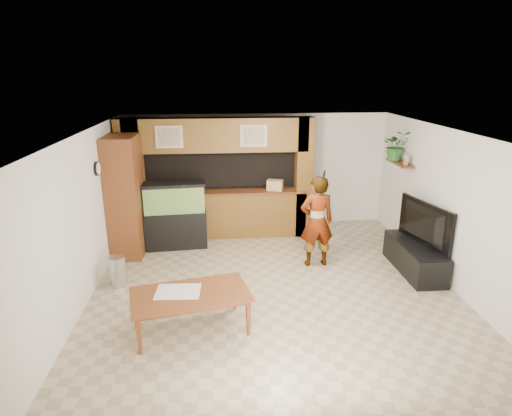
{
  "coord_description": "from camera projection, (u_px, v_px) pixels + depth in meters",
  "views": [
    {
      "loc": [
        -0.85,
        -6.44,
        3.51
      ],
      "look_at": [
        -0.24,
        0.6,
        1.24
      ],
      "focal_mm": 30.0,
      "sensor_mm": 36.0,
      "label": 1
    }
  ],
  "objects": [
    {
      "name": "floor",
      "position": [
        273.0,
        288.0,
        7.25
      ],
      "size": [
        6.5,
        6.5,
        0.0
      ],
      "primitive_type": "plane",
      "color": "tan",
      "rests_on": "ground"
    },
    {
      "name": "wall_shelf",
      "position": [
        400.0,
        163.0,
        8.81
      ],
      "size": [
        0.25,
        0.9,
        0.04
      ],
      "primitive_type": "cube",
      "color": "brown",
      "rests_on": "wall_right"
    },
    {
      "name": "potted_plant",
      "position": [
        396.0,
        145.0,
        8.89
      ],
      "size": [
        0.63,
        0.57,
        0.62
      ],
      "primitive_type": "imported",
      "rotation": [
        0.0,
        0.0,
        -0.18
      ],
      "color": "#275D25",
      "rests_on": "wall_shelf"
    },
    {
      "name": "aquarium",
      "position": [
        175.0,
        216.0,
        8.75
      ],
      "size": [
        1.25,
        0.47,
        1.38
      ],
      "rotation": [
        0.0,
        0.0,
        0.08
      ],
      "color": "black",
      "rests_on": "floor"
    },
    {
      "name": "trash_can",
      "position": [
        117.0,
        271.0,
        7.25
      ],
      "size": [
        0.29,
        0.29,
        0.53
      ],
      "primitive_type": "cylinder",
      "color": "#B2B2B7",
      "rests_on": "floor"
    },
    {
      "name": "newspaper_a",
      "position": [
        178.0,
        291.0,
        5.97
      ],
      "size": [
        0.63,
        0.47,
        0.01
      ],
      "primitive_type": "cube",
      "rotation": [
        0.0,
        0.0,
        -0.05
      ],
      "color": "silver",
      "rests_on": "dining_table"
    },
    {
      "name": "wall_left",
      "position": [
        82.0,
        221.0,
        6.61
      ],
      "size": [
        0.0,
        6.5,
        6.5
      ],
      "primitive_type": "plane",
      "rotation": [
        1.57,
        0.0,
        1.57
      ],
      "color": "silver",
      "rests_on": "floor"
    },
    {
      "name": "wall_clock",
      "position": [
        97.0,
        169.0,
        7.38
      ],
      "size": [
        0.05,
        0.25,
        0.25
      ],
      "color": "black",
      "rests_on": "wall_left"
    },
    {
      "name": "counter_box",
      "position": [
        275.0,
        185.0,
        9.25
      ],
      "size": [
        0.38,
        0.31,
        0.22
      ],
      "primitive_type": "cube",
      "rotation": [
        0.0,
        0.0,
        -0.29
      ],
      "color": "tan",
      "rests_on": "partition"
    },
    {
      "name": "pantry_cabinet",
      "position": [
        125.0,
        197.0,
        8.3
      ],
      "size": [
        0.59,
        0.96,
        2.36
      ],
      "primitive_type": "cube",
      "color": "brown",
      "rests_on": "floor"
    },
    {
      "name": "partition",
      "position": [
        216.0,
        177.0,
        9.27
      ],
      "size": [
        4.2,
        0.99,
        2.6
      ],
      "color": "brown",
      "rests_on": "floor"
    },
    {
      "name": "television",
      "position": [
        419.0,
        224.0,
        7.61
      ],
      "size": [
        0.47,
        1.36,
        0.78
      ],
      "primitive_type": "imported",
      "rotation": [
        0.0,
        0.0,
        1.79
      ],
      "color": "black",
      "rests_on": "tv_stand"
    },
    {
      "name": "photo_frame",
      "position": [
        406.0,
        160.0,
        8.52
      ],
      "size": [
        0.03,
        0.15,
        0.2
      ],
      "primitive_type": "cube",
      "rotation": [
        0.0,
        0.0,
        -0.03
      ],
      "color": "tan",
      "rests_on": "wall_shelf"
    },
    {
      "name": "wall_back",
      "position": [
        257.0,
        170.0,
        9.94
      ],
      "size": [
        6.0,
        0.0,
        6.0
      ],
      "primitive_type": "plane",
      "rotation": [
        1.57,
        0.0,
        0.0
      ],
      "color": "silver",
      "rests_on": "floor"
    },
    {
      "name": "tv_stand",
      "position": [
        414.0,
        258.0,
        7.8
      ],
      "size": [
        0.57,
        1.56,
        0.52
      ],
      "primitive_type": "cube",
      "color": "black",
      "rests_on": "floor"
    },
    {
      "name": "person",
      "position": [
        317.0,
        222.0,
        7.87
      ],
      "size": [
        0.66,
        0.46,
        1.73
      ],
      "primitive_type": "imported",
      "rotation": [
        0.0,
        0.0,
        3.22
      ],
      "color": "#987253",
      "rests_on": "floor"
    },
    {
      "name": "ceiling",
      "position": [
        276.0,
        134.0,
        6.46
      ],
      "size": [
        6.5,
        6.5,
        0.0
      ],
      "primitive_type": "plane",
      "color": "white",
      "rests_on": "wall_back"
    },
    {
      "name": "wall_right",
      "position": [
        453.0,
        210.0,
        7.1
      ],
      "size": [
        0.0,
        6.5,
        6.5
      ],
      "primitive_type": "plane",
      "rotation": [
        1.57,
        0.0,
        -1.57
      ],
      "color": "silver",
      "rests_on": "floor"
    },
    {
      "name": "microphone",
      "position": [
        324.0,
        175.0,
        7.44
      ],
      "size": [
        0.04,
        0.11,
        0.17
      ],
      "primitive_type": "cylinder",
      "rotation": [
        0.44,
        0.0,
        0.0
      ],
      "color": "black",
      "rests_on": "person"
    },
    {
      "name": "dining_table",
      "position": [
        192.0,
        313.0,
        5.98
      ],
      "size": [
        1.77,
        1.22,
        0.57
      ],
      "primitive_type": "imported",
      "rotation": [
        0.0,
        0.0,
        0.21
      ],
      "color": "brown",
      "rests_on": "floor"
    }
  ]
}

